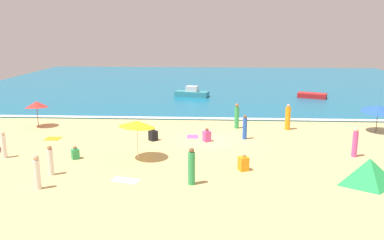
# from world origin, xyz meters

# --- Properties ---
(ground_plane) EXTENTS (60.00, 60.00, 0.00)m
(ground_plane) POSITION_xyz_m (0.00, 0.00, 0.00)
(ground_plane) COLOR #D8B775
(ocean_water) EXTENTS (60.00, 44.00, 0.10)m
(ocean_water) POSITION_xyz_m (0.00, 28.00, 0.05)
(ocean_water) COLOR #146B93
(ocean_water) RESTS_ON ground_plane
(wave_breaker_foam) EXTENTS (57.00, 0.70, 0.01)m
(wave_breaker_foam) POSITION_xyz_m (0.00, 6.30, 0.10)
(wave_breaker_foam) COLOR white
(wave_breaker_foam) RESTS_ON ocean_water
(beach_umbrella_1) EXTENTS (2.86, 2.86, 2.35)m
(beach_umbrella_1) POSITION_xyz_m (-3.99, -4.11, 2.07)
(beach_umbrella_1) COLOR silver
(beach_umbrella_1) RESTS_ON ground_plane
(beach_umbrella_3) EXTENTS (2.17, 2.18, 2.01)m
(beach_umbrella_3) POSITION_xyz_m (-13.02, 3.13, 1.73)
(beach_umbrella_3) COLOR #4C3823
(beach_umbrella_3) RESTS_ON ground_plane
(beach_umbrella_5) EXTENTS (2.93, 2.94, 2.04)m
(beach_umbrella_5) POSITION_xyz_m (12.06, 2.92, 1.72)
(beach_umbrella_5) COLOR #4C3823
(beach_umbrella_5) RESTS_ON ground_plane
(beach_tent) EXTENTS (2.29, 1.87, 1.35)m
(beach_tent) POSITION_xyz_m (7.73, -7.40, 0.68)
(beach_tent) COLOR green
(beach_tent) RESTS_ON ground_plane
(beachgoer_0) EXTENTS (0.61, 0.61, 0.94)m
(beachgoer_0) POSITION_xyz_m (1.92, -5.68, 0.40)
(beachgoer_0) COLOR orange
(beachgoer_0) RESTS_ON ground_plane
(beachgoer_1) EXTENTS (0.54, 0.54, 1.91)m
(beachgoer_1) POSITION_xyz_m (5.78, 3.30, 0.89)
(beachgoer_1) COLOR orange
(beachgoer_1) RESTS_ON ground_plane
(beachgoer_2) EXTENTS (0.33, 0.33, 1.66)m
(beachgoer_2) POSITION_xyz_m (-7.83, -8.71, 0.82)
(beachgoer_2) COLOR white
(beachgoer_2) RESTS_ON ground_plane
(beachgoer_3) EXTENTS (0.40, 0.40, 1.83)m
(beachgoer_3) POSITION_xyz_m (-0.70, -7.75, 0.87)
(beachgoer_3) COLOR green
(beachgoer_3) RESTS_ON ground_plane
(beachgoer_4) EXTENTS (0.56, 0.56, 0.78)m
(beachgoer_4) POSITION_xyz_m (-7.59, -4.27, 0.32)
(beachgoer_4) COLOR green
(beachgoer_4) RESTS_ON ground_plane
(beachgoer_5) EXTENTS (0.41, 0.41, 1.89)m
(beachgoer_5) POSITION_xyz_m (2.05, 3.49, 0.90)
(beachgoer_5) COLOR green
(beachgoer_5) RESTS_ON ground_plane
(beachgoer_6) EXTENTS (0.67, 0.67, 0.87)m
(beachgoer_6) POSITION_xyz_m (-3.70, -0.18, 0.36)
(beachgoer_6) COLOR black
(beachgoer_6) RESTS_ON ground_plane
(beachgoer_7) EXTENTS (0.35, 0.35, 1.76)m
(beachgoer_7) POSITION_xyz_m (8.55, -2.97, 0.86)
(beachgoer_7) COLOR #D84CA5
(beachgoer_7) RESTS_ON ground_plane
(beachgoer_8) EXTENTS (0.34, 0.34, 1.56)m
(beachgoer_8) POSITION_xyz_m (-7.95, -6.87, 0.75)
(beachgoer_8) COLOR white
(beachgoer_8) RESTS_ON ground_plane
(beachgoer_9) EXTENTS (0.41, 0.41, 1.58)m
(beachgoer_9) POSITION_xyz_m (-11.76, -4.30, 0.76)
(beachgoer_9) COLOR white
(beachgoer_9) RESTS_ON ground_plane
(beachgoer_11) EXTENTS (0.60, 0.60, 0.93)m
(beachgoer_11) POSITION_xyz_m (-0.11, -0.22, 0.39)
(beachgoer_11) COLOR #D84CA5
(beachgoer_11) RESTS_ON ground_plane
(beachgoer_12) EXTENTS (0.33, 0.33, 1.67)m
(beachgoer_12) POSITION_xyz_m (2.43, 0.52, 0.80)
(beachgoer_12) COLOR blue
(beachgoer_12) RESTS_ON ground_plane
(beach_towel_0) EXTENTS (1.03, 0.97, 0.01)m
(beach_towel_0) POSITION_xyz_m (-10.57, -0.14, 0.01)
(beach_towel_0) COLOR orange
(beach_towel_0) RESTS_ON ground_plane
(beach_towel_1) EXTENTS (1.51, 1.05, 0.01)m
(beach_towel_1) POSITION_xyz_m (-3.99, -7.43, 0.01)
(beach_towel_1) COLOR white
(beach_towel_1) RESTS_ON ground_plane
(beach_towel_2) EXTENTS (0.82, 1.03, 0.01)m
(beach_towel_2) POSITION_xyz_m (-1.11, 0.92, 0.01)
(beach_towel_2) COLOR #D84CA5
(beach_towel_2) RESTS_ON ground_plane
(small_boat_0) EXTENTS (3.21, 2.38, 0.50)m
(small_boat_0) POSITION_xyz_m (10.74, 16.83, 0.35)
(small_boat_0) COLOR red
(small_boat_0) RESTS_ON ocean_water
(small_boat_1) EXTENTS (3.76, 2.16, 1.14)m
(small_boat_1) POSITION_xyz_m (-2.06, 16.92, 0.49)
(small_boat_1) COLOR teal
(small_boat_1) RESTS_ON ocean_water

